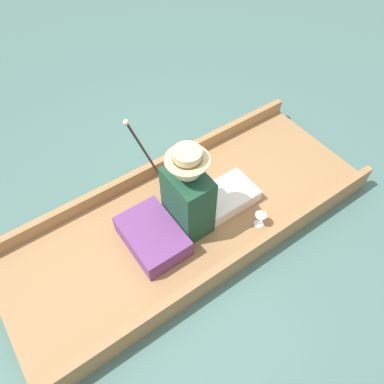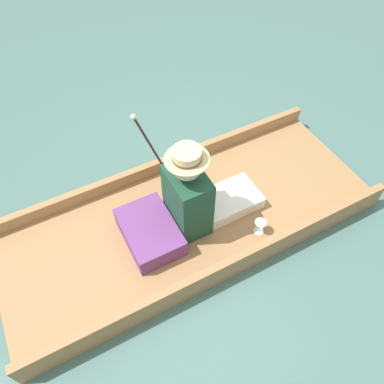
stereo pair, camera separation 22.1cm
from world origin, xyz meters
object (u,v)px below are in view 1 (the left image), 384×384
seated_person (197,195)px  teddy_bear (174,178)px  wine_glass (260,217)px  walking_cane (142,147)px

seated_person → teddy_bear: seated_person is taller
wine_glass → seated_person: bearing=-132.3°
teddy_bear → walking_cane: (-0.21, -0.16, 0.29)m
seated_person → wine_glass: 0.55m
seated_person → walking_cane: size_ratio=1.06×
seated_person → walking_cane: (-0.55, -0.14, 0.15)m
seated_person → walking_cane: seated_person is taller
seated_person → wine_glass: bearing=39.5°
walking_cane → seated_person: bearing=14.9°
seated_person → wine_glass: (0.34, 0.38, -0.21)m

